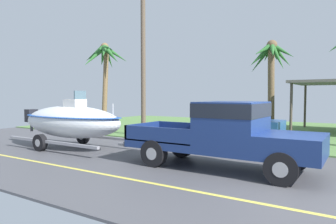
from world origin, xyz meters
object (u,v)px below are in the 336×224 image
Objects in this scene: pickup_truck_towing at (231,133)px; boat_on_trailer at (71,121)px; utility_pole at (143,52)px; parked_sedan_near at (238,123)px; palm_tree_mid at (104,61)px; palm_tree_near_left at (271,62)px.

pickup_truck_towing is 0.93× the size of boat_on_trailer.
parked_sedan_near is at bearing 35.58° from utility_pole.
pickup_truck_towing is at bearing -27.89° from palm_tree_mid.
utility_pole is at bearing -129.92° from palm_tree_near_left.
parked_sedan_near is 0.82× the size of palm_tree_mid.
pickup_truck_towing is at bearing -81.91° from palm_tree_near_left.
utility_pole is (3.67, -0.97, 0.16)m from palm_tree_mid.
utility_pole reaches higher than parked_sedan_near.
boat_on_trailer reaches higher than pickup_truck_towing.
utility_pole is at bearing 85.12° from boat_on_trailer.
boat_on_trailer is 11.89m from palm_tree_near_left.
utility_pole is at bearing -144.42° from parked_sedan_near.
pickup_truck_towing is 1.33× the size of parked_sedan_near.
boat_on_trailer is at bearing 180.00° from pickup_truck_towing.
pickup_truck_towing is 10.75m from palm_tree_near_left.
palm_tree_mid is 0.64× the size of utility_pole.
utility_pole is (-4.91, -5.87, 0.24)m from palm_tree_near_left.
pickup_truck_towing is 0.69× the size of utility_pole.
palm_tree_near_left is (5.28, 10.21, 3.00)m from boat_on_trailer.
palm_tree_near_left is (-1.45, 10.21, 3.02)m from pickup_truck_towing.
utility_pole reaches higher than boat_on_trailer.
palm_tree_mid is (-8.58, -4.91, 0.08)m from palm_tree_near_left.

